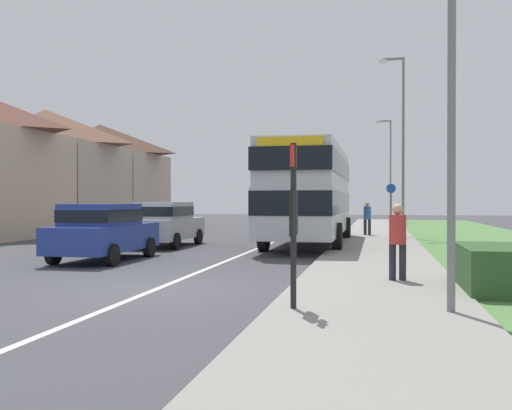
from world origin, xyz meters
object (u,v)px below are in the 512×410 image
(parked_car_silver, at_px, (165,222))
(street_lamp_near, at_px, (444,32))
(bus_stop_sign, at_px, (294,214))
(cycle_route_sign, at_px, (391,207))
(street_lamp_far, at_px, (389,164))
(street_lamp_mid, at_px, (401,136))
(pedestrian_walking_away, at_px, (367,217))
(double_decker_bus, at_px, (310,190))
(pedestrian_at_stop, at_px, (398,238))
(parked_car_blue, at_px, (103,230))

(parked_car_silver, distance_m, street_lamp_near, 15.03)
(bus_stop_sign, xyz_separation_m, street_lamp_near, (2.18, 0.21, 2.65))
(cycle_route_sign, height_order, street_lamp_near, street_lamp_near)
(parked_car_silver, relative_size, bus_stop_sign, 1.64)
(bus_stop_sign, xyz_separation_m, cycle_route_sign, (1.86, 19.31, -0.11))
(parked_car_silver, relative_size, street_lamp_far, 0.55)
(street_lamp_mid, bearing_deg, bus_stop_sign, -97.18)
(cycle_route_sign, bearing_deg, pedestrian_walking_away, -164.94)
(pedestrian_walking_away, height_order, street_lamp_near, street_lamp_near)
(double_decker_bus, bearing_deg, pedestrian_at_stop, -73.85)
(parked_car_silver, bearing_deg, double_decker_bus, 17.54)
(double_decker_bus, height_order, bus_stop_sign, double_decker_bus)
(double_decker_bus, height_order, street_lamp_near, street_lamp_near)
(double_decker_bus, relative_size, cycle_route_sign, 4.14)
(cycle_route_sign, bearing_deg, bus_stop_sign, -95.52)
(street_lamp_near, distance_m, street_lamp_mid, 17.76)
(double_decker_bus, height_order, pedestrian_at_stop, double_decker_bus)
(parked_car_blue, relative_size, street_lamp_mid, 0.51)
(parked_car_silver, xyz_separation_m, street_lamp_mid, (8.85, 5.99, 3.69))
(street_lamp_near, height_order, street_lamp_mid, street_lamp_mid)
(double_decker_bus, distance_m, bus_stop_sign, 13.72)
(street_lamp_near, distance_m, street_lamp_far, 36.40)
(double_decker_bus, xyz_separation_m, cycle_route_sign, (3.18, 5.67, -0.71))
(cycle_route_sign, relative_size, street_lamp_mid, 0.31)
(pedestrian_walking_away, bearing_deg, double_decker_bus, -111.29)
(pedestrian_walking_away, height_order, street_lamp_far, street_lamp_far)
(double_decker_bus, relative_size, bus_stop_sign, 4.01)
(cycle_route_sign, height_order, street_lamp_far, street_lamp_far)
(pedestrian_walking_away, bearing_deg, street_lamp_mid, -35.17)
(pedestrian_at_stop, distance_m, street_lamp_near, 4.59)
(cycle_route_sign, bearing_deg, street_lamp_near, -89.06)
(pedestrian_walking_away, bearing_deg, bus_stop_sign, -92.33)
(street_lamp_near, bearing_deg, street_lamp_far, 90.09)
(parked_car_silver, xyz_separation_m, street_lamp_far, (8.70, 24.64, 3.55))
(pedestrian_walking_away, distance_m, street_lamp_near, 19.13)
(pedestrian_walking_away, distance_m, street_lamp_far, 17.99)
(pedestrian_at_stop, height_order, street_lamp_far, street_lamp_far)
(bus_stop_sign, relative_size, street_lamp_mid, 0.32)
(parked_car_silver, bearing_deg, cycle_route_sign, 40.95)
(parked_car_blue, xyz_separation_m, parked_car_silver, (-0.11, 5.23, 0.02))
(pedestrian_at_stop, relative_size, street_lamp_far, 0.21)
(pedestrian_at_stop, xyz_separation_m, bus_stop_sign, (-1.63, -3.44, 0.56))
(cycle_route_sign, distance_m, street_lamp_far, 17.57)
(double_decker_bus, height_order, parked_car_silver, double_decker_bus)
(parked_car_silver, height_order, cycle_route_sign, cycle_route_sign)
(parked_car_blue, bearing_deg, cycle_route_sign, 56.42)
(street_lamp_near, xyz_separation_m, street_lamp_far, (-0.06, 36.40, 0.28))
(bus_stop_sign, height_order, cycle_route_sign, bus_stop_sign)
(pedestrian_at_stop, xyz_separation_m, cycle_route_sign, (0.23, 15.87, 0.45))
(bus_stop_sign, xyz_separation_m, street_lamp_mid, (2.26, 17.97, 3.07))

